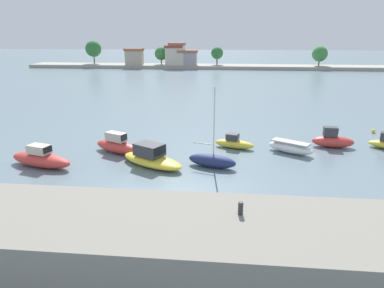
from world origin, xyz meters
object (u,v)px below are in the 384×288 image
Objects in this scene: mooring_bollard at (241,208)px; moored_boat_5 at (234,143)px; moored_boat_3 at (152,158)px; mooring_buoy_0 at (373,131)px; moored_boat_4 at (212,160)px; moored_boat_6 at (290,147)px; moored_boat_2 at (118,146)px; moored_boat_7 at (333,140)px; moored_boat_1 at (41,159)px.

moored_boat_5 is (0.03, 16.77, -2.29)m from mooring_bollard.
moored_boat_3 is at bearing 118.68° from mooring_bollard.
mooring_bollard is 27.49m from mooring_buoy_0.
moored_boat_4 is 19.74m from mooring_buoy_0.
moored_boat_6 reaches higher than mooring_buoy_0.
moored_boat_5 is (9.95, 2.31, -0.17)m from moored_boat_2.
moored_boat_2 is 1.30× the size of moored_boat_7.
moored_boat_5 reaches higher than mooring_buoy_0.
mooring_buoy_0 is at bearing 69.06° from moored_boat_6.
moored_boat_2 is at bearing -160.08° from mooring_buoy_0.
moored_boat_6 is at bearing -142.50° from mooring_buoy_0.
moored_boat_2 is 1.22× the size of moored_boat_6.
moored_boat_7 is (18.76, 3.46, -0.01)m from moored_boat_2.
moored_boat_1 is at bearing -143.68° from moored_boat_3.
moored_boat_1 is 20.31m from moored_boat_6.
moored_boat_1 is 1.52× the size of moored_boat_7.
moored_boat_6 is (4.76, -0.87, 0.02)m from moored_boat_5.
moored_boat_1 is at bearing -140.55° from moored_boat_5.
mooring_bollard is 18.43m from moored_boat_1.
moored_boat_2 is at bearing 171.59° from moored_boat_3.
moored_boat_4 is at bearing -92.40° from moored_boat_5.
mooring_buoy_0 is at bearing 58.82° from moored_boat_3.
moored_boat_3 reaches higher than moored_boat_5.
mooring_bollard is 17.67m from moored_boat_2.
moored_boat_6 is at bearing 30.88° from moored_boat_1.
mooring_buoy_0 is (9.61, 7.37, -0.29)m from moored_boat_6.
moored_boat_4 is 5.20m from moored_boat_5.
moored_boat_3 reaches higher than moored_boat_6.
mooring_bollard is 12.20m from moored_boat_4.
moored_boat_7 is at bearing 36.63° from moored_boat_2.
mooring_buoy_0 is (20.79, 11.58, -0.43)m from moored_boat_3.
moored_boat_7 is at bearing 63.77° from mooring_bollard.
moored_boat_7 is 7.73m from mooring_buoy_0.
mooring_bollard is at bearing -31.63° from moored_boat_3.
moored_boat_3 is at bearing -160.62° from moored_boat_4.
moored_boat_6 is 1.07× the size of moored_boat_7.
moored_boat_2 is at bearing 53.39° from moored_boat_1.
moored_boat_3 is 11.95m from moored_boat_6.
mooring_bollard is at bearing -75.21° from moored_boat_6.
moored_boat_3 is at bearing -124.38° from moored_boat_5.
mooring_buoy_0 is at bearing 58.25° from mooring_bollard.
moored_boat_5 is at bearing -158.77° from moored_boat_6.
moored_boat_1 is 0.92× the size of moored_boat_4.
mooring_bollard is 0.15× the size of moored_boat_5.
moored_boat_4 is (8.20, -2.58, -0.11)m from moored_boat_2.
mooring_bollard is 1.43× the size of mooring_buoy_0.
moored_boat_4 reaches higher than mooring_bollard.
mooring_bollard reaches higher than moored_boat_1.
moored_boat_4 is 7.66m from moored_boat_6.
moored_boat_3 is (8.45, 0.98, 0.01)m from moored_boat_1.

